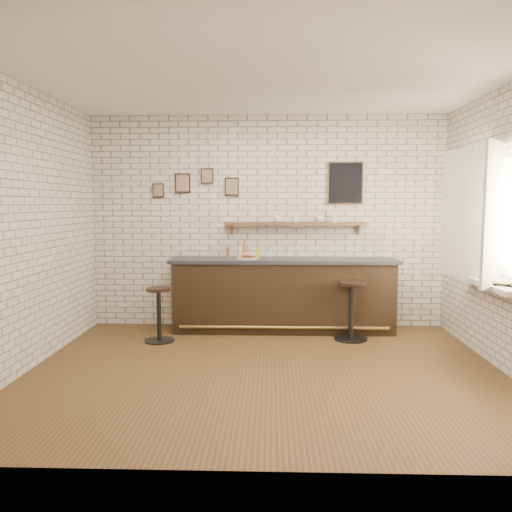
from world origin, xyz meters
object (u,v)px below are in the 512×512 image
object	(u,v)px
ciabatta_sandwich	(248,256)
shelf_cup_d	(334,219)
bar_stool_right	(351,309)
bitters_bottle_amber	(245,250)
book_upper	(494,281)
bar_counter	(283,295)
sandwich_plate	(247,259)
shelf_cup_b	(295,219)
condiment_bottle_yellow	(258,252)
bitters_bottle_brown	(228,252)
bar_stool_left	(159,313)
book_lower	(494,283)
shelf_cup_c	(320,219)
shelf_cup_a	(278,219)
bitters_bottle_white	(240,252)

from	to	relation	value
ciabatta_sandwich	shelf_cup_d	distance (m)	1.32
shelf_cup_d	bar_stool_right	bearing A→B (deg)	-97.83
bitters_bottle_amber	book_upper	size ratio (longest dim) A/B	1.05
bar_counter	ciabatta_sandwich	xyz separation A→B (m)	(-0.49, -0.07, 0.55)
sandwich_plate	book_upper	xyz separation A→B (m)	(2.65, -1.56, -0.06)
bitters_bottle_amber	shelf_cup_d	distance (m)	1.32
shelf_cup_b	sandwich_plate	bearing A→B (deg)	144.82
condiment_bottle_yellow	bitters_bottle_brown	bearing A→B (deg)	180.00
bar_stool_right	condiment_bottle_yellow	bearing A→B (deg)	154.52
condiment_bottle_yellow	bitters_bottle_amber	bearing A→B (deg)	-180.00
sandwich_plate	condiment_bottle_yellow	world-z (taller)	condiment_bottle_yellow
shelf_cup_b	bar_counter	bearing A→B (deg)	173.72
ciabatta_sandwich	shelf_cup_b	size ratio (longest dim) A/B	2.00
sandwich_plate	ciabatta_sandwich	bearing A→B (deg)	0.00
bar_stool_left	book_upper	size ratio (longest dim) A/B	3.02
ciabatta_sandwich	bitters_bottle_amber	bearing A→B (deg)	104.03
ciabatta_sandwich	book_lower	bearing A→B (deg)	-30.39
sandwich_plate	bar_stool_left	distance (m)	1.39
shelf_cup_d	condiment_bottle_yellow	bearing A→B (deg)	161.59
ciabatta_sandwich	bitters_bottle_brown	distance (m)	0.35
condiment_bottle_yellow	shelf_cup_c	bearing A→B (deg)	4.44
sandwich_plate	shelf_cup_d	xyz separation A→B (m)	(1.20, 0.27, 0.54)
shelf_cup_b	condiment_bottle_yellow	bearing A→B (deg)	129.98
bar_stool_left	shelf_cup_a	distance (m)	2.09
bitters_bottle_brown	shelf_cup_b	world-z (taller)	shelf_cup_b
sandwich_plate	bar_counter	bearing A→B (deg)	7.96
shelf_cup_b	bitters_bottle_white	bearing A→B (deg)	127.51
ciabatta_sandwich	shelf_cup_d	world-z (taller)	shelf_cup_d
ciabatta_sandwich	shelf_cup_a	bearing A→B (deg)	33.26
ciabatta_sandwich	book_upper	world-z (taller)	ciabatta_sandwich
bitters_bottle_white	book_lower	size ratio (longest dim) A/B	0.87
sandwich_plate	bitters_bottle_brown	bearing A→B (deg)	143.37
bitters_bottle_amber	bitters_bottle_white	bearing A→B (deg)	180.00
bitters_bottle_white	bitters_bottle_brown	bearing A→B (deg)	180.00
bar_counter	bitters_bottle_brown	bearing A→B (deg)	170.17
bar_counter	shelf_cup_a	distance (m)	1.06
bar_counter	condiment_bottle_yellow	world-z (taller)	condiment_bottle_yellow
shelf_cup_a	book_upper	size ratio (longest dim) A/B	0.51
bitters_bottle_amber	shelf_cup_c	world-z (taller)	shelf_cup_c
bar_counter	bitters_bottle_brown	xyz separation A→B (m)	(-0.77, 0.13, 0.58)
bar_counter	bitters_bottle_amber	xyz separation A→B (m)	(-0.54, 0.13, 0.60)
shelf_cup_a	book_lower	xyz separation A→B (m)	(2.23, -1.82, -0.61)
sandwich_plate	bitters_bottle_brown	xyz separation A→B (m)	(-0.27, 0.20, 0.07)
shelf_cup_a	shelf_cup_d	bearing A→B (deg)	-41.10
bitters_bottle_amber	bitters_bottle_brown	bearing A→B (deg)	180.00
book_upper	sandwich_plate	bearing A→B (deg)	-172.31
ciabatta_sandwich	condiment_bottle_yellow	size ratio (longest dim) A/B	1.17
bitters_bottle_white	condiment_bottle_yellow	size ratio (longest dim) A/B	1.21
bar_counter	bitters_bottle_white	xyz separation A→B (m)	(-0.61, 0.13, 0.58)
bitters_bottle_white	condiment_bottle_yellow	world-z (taller)	bitters_bottle_white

